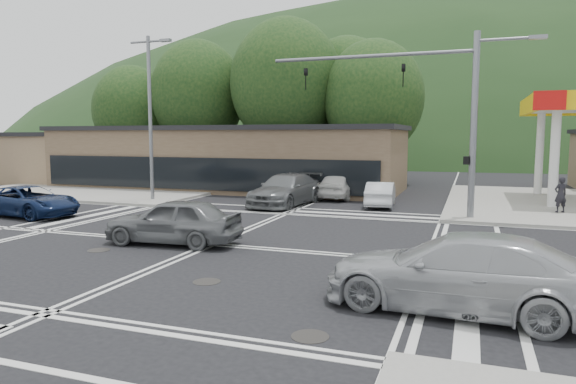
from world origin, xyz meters
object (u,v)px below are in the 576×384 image
(car_silver_east, at_px, (459,272))
(car_queue_b, at_px, (341,185))
(car_blue_west, at_px, (28,201))
(pedestrian, at_px, (561,195))
(car_grey_center, at_px, (173,221))
(car_queue_a, at_px, (381,194))
(car_northbound, at_px, (286,190))

(car_silver_east, distance_m, car_queue_b, 19.39)
(car_blue_west, relative_size, car_queue_b, 1.09)
(car_blue_west, distance_m, pedestrian, 24.31)
(car_silver_east, height_order, car_queue_b, car_silver_east)
(car_blue_west, bearing_deg, pedestrian, -64.53)
(car_grey_center, height_order, pedestrian, pedestrian)
(car_queue_a, height_order, car_queue_b, car_queue_b)
(car_queue_a, relative_size, pedestrian, 2.36)
(car_blue_west, bearing_deg, car_silver_east, -104.28)
(car_queue_a, height_order, pedestrian, pedestrian)
(car_queue_a, bearing_deg, car_silver_east, 99.70)
(car_blue_west, height_order, car_grey_center, car_grey_center)
(car_silver_east, distance_m, pedestrian, 15.59)
(car_queue_b, relative_size, pedestrian, 2.76)
(car_grey_center, xyz_separation_m, car_queue_b, (2.28, 14.30, -0.01))
(car_silver_east, bearing_deg, car_queue_a, -158.88)
(car_queue_b, relative_size, car_northbound, 0.81)
(car_blue_west, distance_m, car_queue_a, 16.95)
(car_blue_west, distance_m, car_silver_east, 19.95)
(car_grey_center, relative_size, car_queue_b, 1.01)
(car_blue_west, height_order, car_northbound, car_northbound)
(car_grey_center, relative_size, car_northbound, 0.81)
(car_grey_center, height_order, car_queue_b, car_grey_center)
(car_queue_a, distance_m, car_northbound, 4.95)
(car_silver_east, bearing_deg, car_northbound, -141.72)
(car_grey_center, xyz_separation_m, car_queue_a, (5.06, 11.64, -0.14))
(car_grey_center, distance_m, pedestrian, 17.46)
(car_blue_west, xyz_separation_m, car_queue_a, (14.57, 8.67, -0.05))
(car_silver_east, bearing_deg, car_blue_west, -103.90)
(car_grey_center, height_order, car_northbound, car_northbound)
(car_grey_center, bearing_deg, car_silver_east, 63.27)
(car_grey_center, distance_m, car_silver_east, 10.02)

